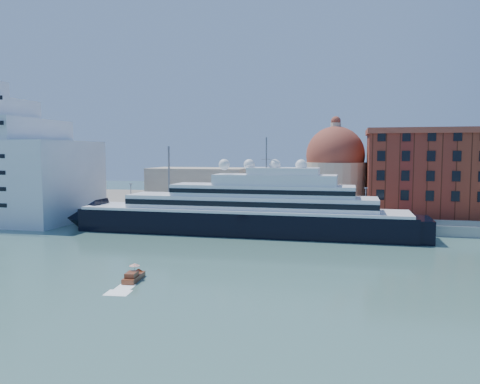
# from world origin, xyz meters

# --- Properties ---
(ground) EXTENTS (400.00, 400.00, 0.00)m
(ground) POSITION_xyz_m (0.00, 0.00, 0.00)
(ground) COLOR #355B53
(ground) RESTS_ON ground
(quay) EXTENTS (180.00, 10.00, 2.50)m
(quay) POSITION_xyz_m (0.00, 34.00, 1.25)
(quay) COLOR gray
(quay) RESTS_ON ground
(land) EXTENTS (260.00, 72.00, 2.00)m
(land) POSITION_xyz_m (0.00, 75.00, 1.00)
(land) COLOR slate
(land) RESTS_ON ground
(quay_fence) EXTENTS (180.00, 0.10, 1.20)m
(quay_fence) POSITION_xyz_m (0.00, 29.50, 3.10)
(quay_fence) COLOR slate
(quay_fence) RESTS_ON quay
(superyacht) EXTENTS (87.34, 12.11, 26.10)m
(superyacht) POSITION_xyz_m (-0.63, 23.00, 4.50)
(superyacht) COLOR black
(superyacht) RESTS_ON ground
(service_barge) EXTENTS (11.03, 5.69, 2.37)m
(service_barge) POSITION_xyz_m (-52.63, 21.89, 0.68)
(service_barge) COLOR white
(service_barge) RESTS_ON ground
(water_taxi) EXTENTS (2.43, 5.62, 2.59)m
(water_taxi) POSITION_xyz_m (-4.65, -19.61, 0.62)
(water_taxi) COLOR brown
(water_taxi) RESTS_ON ground
(warehouse) EXTENTS (43.00, 19.00, 23.25)m
(warehouse) POSITION_xyz_m (52.00, 52.00, 13.79)
(warehouse) COLOR maroon
(warehouse) RESTS_ON land
(church) EXTENTS (66.00, 18.00, 25.50)m
(church) POSITION_xyz_m (6.39, 57.72, 10.91)
(church) COLOR beige
(church) RESTS_ON land
(lamp_posts) EXTENTS (120.80, 2.40, 18.00)m
(lamp_posts) POSITION_xyz_m (-12.67, 32.27, 9.84)
(lamp_posts) COLOR slate
(lamp_posts) RESTS_ON quay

